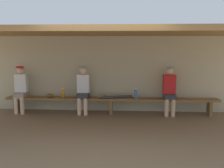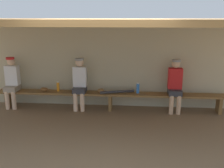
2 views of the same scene
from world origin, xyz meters
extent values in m
plane|color=brown|center=(0.00, 0.00, 0.00)|extent=(24.00, 24.00, 0.00)
cube|color=#B7AD8C|center=(0.00, 2.00, 1.10)|extent=(8.00, 0.20, 2.20)
cube|color=olive|center=(0.00, 0.70, 2.26)|extent=(8.00, 2.80, 0.12)
cube|color=brown|center=(0.00, 1.55, 0.43)|extent=(6.00, 0.36, 0.05)
cube|color=brown|center=(-2.75, 1.55, 0.21)|extent=(0.08, 0.29, 0.41)
cube|color=brown|center=(0.00, 1.55, 0.21)|extent=(0.08, 0.29, 0.41)
cube|color=brown|center=(2.75, 1.55, 0.21)|extent=(0.08, 0.29, 0.41)
cube|color=gray|center=(-2.61, 1.53, 0.53)|extent=(0.32, 0.40, 0.14)
cylinder|color=beige|center=(-2.70, 1.37, 0.24)|extent=(0.11, 0.11, 0.48)
cylinder|color=beige|center=(-2.52, 1.37, 0.24)|extent=(0.11, 0.11, 0.48)
cube|color=white|center=(-2.61, 1.61, 0.86)|extent=(0.34, 0.20, 0.52)
sphere|color=beige|center=(-2.61, 1.61, 1.23)|extent=(0.21, 0.21, 0.21)
cylinder|color=red|center=(-2.61, 1.57, 1.32)|extent=(0.21, 0.21, 0.05)
cube|color=#333338|center=(1.63, 1.53, 0.53)|extent=(0.32, 0.40, 0.14)
cylinder|color=#DBAD84|center=(1.54, 1.37, 0.24)|extent=(0.11, 0.11, 0.48)
cylinder|color=#DBAD84|center=(1.72, 1.37, 0.24)|extent=(0.11, 0.11, 0.48)
cube|color=red|center=(1.63, 1.61, 0.86)|extent=(0.34, 0.20, 0.52)
sphere|color=#DBAD84|center=(1.63, 1.61, 1.23)|extent=(0.21, 0.21, 0.21)
cylinder|color=gray|center=(1.63, 1.57, 1.32)|extent=(0.21, 0.21, 0.05)
cube|color=#333338|center=(-0.79, 1.53, 0.53)|extent=(0.32, 0.40, 0.14)
cylinder|color=beige|center=(-0.88, 1.37, 0.24)|extent=(0.11, 0.11, 0.48)
cylinder|color=beige|center=(-0.70, 1.37, 0.24)|extent=(0.11, 0.11, 0.48)
cube|color=white|center=(-0.79, 1.61, 0.86)|extent=(0.34, 0.20, 0.52)
sphere|color=beige|center=(-0.79, 1.61, 1.23)|extent=(0.21, 0.21, 0.21)
cylinder|color=gray|center=(-0.79, 1.57, 1.32)|extent=(0.21, 0.21, 0.05)
cylinder|color=orange|center=(-1.38, 1.59, 0.58)|extent=(0.07, 0.07, 0.24)
cylinder|color=white|center=(-1.38, 1.59, 0.71)|extent=(0.05, 0.05, 0.02)
cylinder|color=blue|center=(0.70, 1.59, 0.58)|extent=(0.08, 0.08, 0.24)
cylinder|color=white|center=(0.70, 1.59, 0.72)|extent=(0.05, 0.05, 0.02)
ellipsoid|color=brown|center=(-1.76, 1.57, 0.51)|extent=(0.29, 0.28, 0.09)
ellipsoid|color=olive|center=(-0.26, 1.59, 0.51)|extent=(0.18, 0.25, 0.09)
cylinder|color=#333338|center=(0.18, 1.55, 0.49)|extent=(0.87, 0.32, 0.07)
camera|label=1|loc=(0.43, -5.36, 1.94)|focal=40.03mm
camera|label=2|loc=(0.57, -4.78, 2.36)|focal=41.24mm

